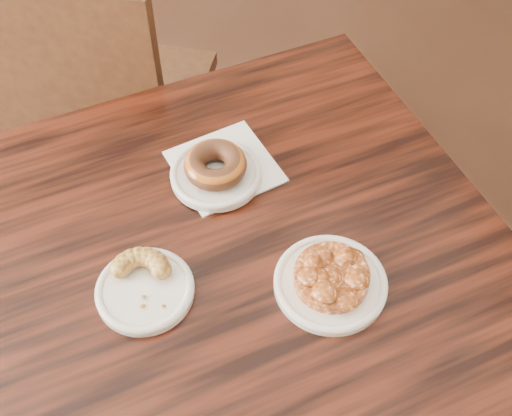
{
  "coord_description": "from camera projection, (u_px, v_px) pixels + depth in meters",
  "views": [
    {
      "loc": [
        0.06,
        -0.7,
        1.55
      ],
      "look_at": [
        0.14,
        -0.12,
        0.8
      ],
      "focal_mm": 45.0,
      "sensor_mm": 36.0,
      "label": 1
    }
  ],
  "objects": [
    {
      "name": "floor",
      "position": [
        195.0,
        370.0,
        1.64
      ],
      "size": [
        5.0,
        5.0,
        0.0
      ],
      "primitive_type": "plane",
      "color": "black",
      "rests_on": "ground"
    },
    {
      "name": "cafe_table",
      "position": [
        242.0,
        361.0,
        1.26
      ],
      "size": [
        1.0,
        1.0,
        0.75
      ],
      "primitive_type": "cube",
      "rotation": [
        0.0,
        0.0,
        0.28
      ],
      "color": "black",
      "rests_on": "floor"
    },
    {
      "name": "chair_far",
      "position": [
        114.0,
        100.0,
        1.61
      ],
      "size": [
        0.59,
        0.59,
        0.9
      ],
      "primitive_type": null,
      "rotation": [
        0.0,
        0.0,
        2.8
      ],
      "color": "black",
      "rests_on": "floor"
    },
    {
      "name": "napkin",
      "position": [
        225.0,
        166.0,
        1.07
      ],
      "size": [
        0.2,
        0.2,
        0.0
      ],
      "primitive_type": "cube",
      "rotation": [
        0.0,
        0.0,
        0.36
      ],
      "color": "white",
      "rests_on": "cafe_table"
    },
    {
      "name": "plate_donut",
      "position": [
        216.0,
        175.0,
        1.05
      ],
      "size": [
        0.15,
        0.15,
        0.01
      ],
      "primitive_type": "cylinder",
      "color": "white",
      "rests_on": "napkin"
    },
    {
      "name": "plate_cruller",
      "position": [
        145.0,
        291.0,
        0.92
      ],
      "size": [
        0.14,
        0.14,
        0.01
      ],
      "primitive_type": "cylinder",
      "color": "white",
      "rests_on": "cafe_table"
    },
    {
      "name": "plate_fritter",
      "position": [
        330.0,
        283.0,
        0.92
      ],
      "size": [
        0.16,
        0.16,
        0.01
      ],
      "primitive_type": "cylinder",
      "color": "white",
      "rests_on": "cafe_table"
    },
    {
      "name": "glazed_donut",
      "position": [
        215.0,
        165.0,
        1.03
      ],
      "size": [
        0.1,
        0.1,
        0.04
      ],
      "primitive_type": "torus",
      "color": "#915015",
      "rests_on": "plate_donut"
    },
    {
      "name": "apple_fritter",
      "position": [
        332.0,
        275.0,
        0.9
      ],
      "size": [
        0.14,
        0.14,
        0.04
      ],
      "primitive_type": null,
      "color": "#4E2008",
      "rests_on": "plate_fritter"
    },
    {
      "name": "cruller_fragment",
      "position": [
        143.0,
        283.0,
        0.9
      ],
      "size": [
        0.1,
        0.1,
        0.03
      ],
      "primitive_type": null,
      "color": "#5C3212",
      "rests_on": "plate_cruller"
    }
  ]
}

